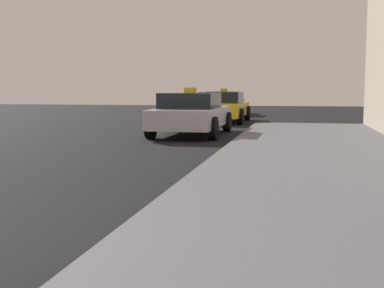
# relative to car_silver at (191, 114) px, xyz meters

# --- Properties ---
(car_silver) EXTENTS (1.99, 4.32, 1.43)m
(car_silver) POSITION_rel_car_silver_xyz_m (0.00, 0.00, 0.00)
(car_silver) COLOR #B7B7BF
(car_silver) RESTS_ON ground_plane
(car_yellow) EXTENTS (2.06, 4.35, 1.27)m
(car_yellow) POSITION_rel_car_silver_xyz_m (0.00, 6.23, -0.00)
(car_yellow) COLOR yellow
(car_yellow) RESTS_ON ground_plane
(car_black) EXTENTS (2.01, 4.43, 1.43)m
(car_black) POSITION_rel_car_silver_xyz_m (-0.87, 12.72, 0.00)
(car_black) COLOR black
(car_black) RESTS_ON ground_plane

